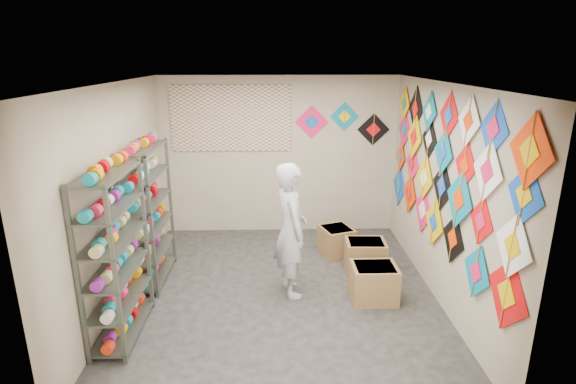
{
  "coord_description": "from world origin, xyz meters",
  "views": [
    {
      "loc": [
        -0.05,
        -5.29,
        3.01
      ],
      "look_at": [
        0.1,
        0.3,
        1.3
      ],
      "focal_mm": 28.0,
      "sensor_mm": 36.0,
      "label": 1
    }
  ],
  "objects_px": {
    "shelf_rack_back": "(148,215)",
    "carton_b": "(365,256)",
    "carton_a": "(374,283)",
    "shelf_rack_front": "(116,256)",
    "shopkeeper": "(291,230)",
    "carton_c": "(336,241)"
  },
  "relations": [
    {
      "from": "shelf_rack_back",
      "to": "carton_b",
      "type": "bearing_deg",
      "value": 2.93
    },
    {
      "from": "carton_b",
      "to": "carton_a",
      "type": "bearing_deg",
      "value": -91.1
    },
    {
      "from": "shelf_rack_front",
      "to": "carton_b",
      "type": "relative_size",
      "value": 3.38
    },
    {
      "from": "carton_a",
      "to": "carton_b",
      "type": "relative_size",
      "value": 1.01
    },
    {
      "from": "shopkeeper",
      "to": "carton_c",
      "type": "height_order",
      "value": "shopkeeper"
    },
    {
      "from": "shelf_rack_front",
      "to": "shelf_rack_back",
      "type": "relative_size",
      "value": 1.0
    },
    {
      "from": "shelf_rack_back",
      "to": "shopkeeper",
      "type": "height_order",
      "value": "shelf_rack_back"
    },
    {
      "from": "shopkeeper",
      "to": "carton_b",
      "type": "distance_m",
      "value": 1.4
    },
    {
      "from": "shelf_rack_back",
      "to": "shopkeeper",
      "type": "xyz_separation_m",
      "value": [
        1.91,
        -0.43,
        -0.07
      ]
    },
    {
      "from": "shelf_rack_front",
      "to": "carton_c",
      "type": "distance_m",
      "value": 3.44
    },
    {
      "from": "shopkeeper",
      "to": "carton_c",
      "type": "bearing_deg",
      "value": -46.8
    },
    {
      "from": "shelf_rack_back",
      "to": "carton_b",
      "type": "relative_size",
      "value": 3.38
    },
    {
      "from": "carton_a",
      "to": "shopkeeper",
      "type": "bearing_deg",
      "value": 167.48
    },
    {
      "from": "shopkeeper",
      "to": "carton_c",
      "type": "xyz_separation_m",
      "value": [
        0.76,
        1.18,
        -0.66
      ]
    },
    {
      "from": "shelf_rack_back",
      "to": "carton_a",
      "type": "distance_m",
      "value": 3.11
    },
    {
      "from": "shelf_rack_front",
      "to": "shopkeeper",
      "type": "xyz_separation_m",
      "value": [
        1.91,
        0.87,
        -0.07
      ]
    },
    {
      "from": "shelf_rack_front",
      "to": "shopkeeper",
      "type": "distance_m",
      "value": 2.1
    },
    {
      "from": "carton_b",
      "to": "carton_c",
      "type": "bearing_deg",
      "value": 121.8
    },
    {
      "from": "shelf_rack_front",
      "to": "carton_a",
      "type": "relative_size",
      "value": 3.36
    },
    {
      "from": "carton_a",
      "to": "shelf_rack_front",
      "type": "bearing_deg",
      "value": -168.06
    },
    {
      "from": "shelf_rack_front",
      "to": "carton_c",
      "type": "xyz_separation_m",
      "value": [
        2.67,
        2.05,
        -0.73
      ]
    },
    {
      "from": "shopkeeper",
      "to": "carton_a",
      "type": "relative_size",
      "value": 3.11
    }
  ]
}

